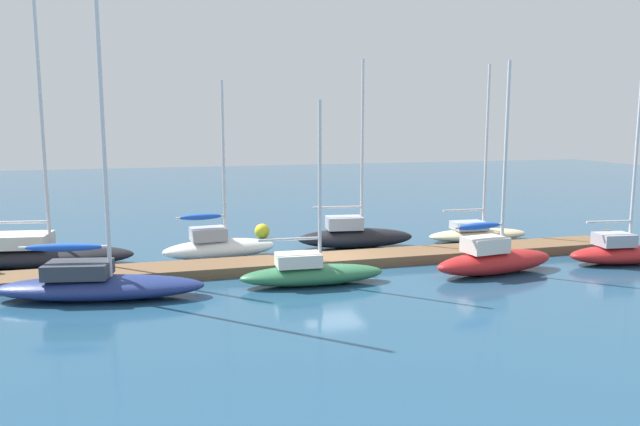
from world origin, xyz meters
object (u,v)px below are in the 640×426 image
object	(u,v)px
sailboat_6	(477,232)
sailboat_1	(97,282)
sailboat_2	(218,245)
mooring_buoy_yellow	(262,231)
sailboat_4	(354,235)
sailboat_0	(39,253)
sailboat_7	(622,251)
sailboat_3	(311,272)
sailboat_5	(494,258)

from	to	relation	value
sailboat_6	sailboat_1	bearing A→B (deg)	-160.78
sailboat_2	mooring_buoy_yellow	world-z (taller)	sailboat_2
sailboat_4	sailboat_0	bearing A→B (deg)	-172.45
sailboat_4	sailboat_6	distance (m)	6.72
sailboat_6	sailboat_2	bearing A→B (deg)	-176.21
sailboat_1	sailboat_6	distance (m)	19.14
sailboat_7	sailboat_3	bearing A→B (deg)	-175.08
sailboat_0	sailboat_1	world-z (taller)	sailboat_0
sailboat_0	sailboat_3	bearing A→B (deg)	-21.44
sailboat_3	sailboat_4	bearing A→B (deg)	60.33
sailboat_6	sailboat_0	bearing A→B (deg)	-178.26
sailboat_6	sailboat_7	xyz separation A→B (m)	(3.43, -6.34, 0.10)
sailboat_2	sailboat_4	distance (m)	6.77
sailboat_2	sailboat_6	xyz separation A→B (m)	(13.46, 0.40, -0.14)
sailboat_1	sailboat_7	bearing A→B (deg)	9.20
sailboat_5	sailboat_4	bearing A→B (deg)	112.15
sailboat_1	sailboat_6	bearing A→B (deg)	28.18
sailboat_1	sailboat_3	distance (m)	7.71
sailboat_6	mooring_buoy_yellow	distance (m)	11.29
sailboat_7	mooring_buoy_yellow	world-z (taller)	sailboat_7
sailboat_2	sailboat_0	bearing A→B (deg)	170.70
sailboat_2	sailboat_7	xyz separation A→B (m)	(16.88, -5.94, -0.04)
sailboat_4	mooring_buoy_yellow	bearing A→B (deg)	145.57
sailboat_6	sailboat_5	bearing A→B (deg)	-112.89
sailboat_7	sailboat_4	bearing A→B (deg)	153.92
sailboat_1	sailboat_3	xyz separation A→B (m)	(7.70, -0.28, -0.09)
sailboat_0	sailboat_3	size ratio (longest dim) A/B	1.73
sailboat_2	mooring_buoy_yellow	distance (m)	4.98
sailboat_2	mooring_buoy_yellow	xyz separation A→B (m)	(2.80, 4.11, -0.21)
sailboat_0	sailboat_4	distance (m)	14.32
sailboat_0	sailboat_2	bearing A→B (deg)	4.64
sailboat_4	sailboat_6	world-z (taller)	sailboat_4
sailboat_4	sailboat_7	xyz separation A→B (m)	(10.14, -6.52, -0.06)
sailboat_5	mooring_buoy_yellow	size ratio (longest dim) A/B	10.69
sailboat_4	sailboat_6	size ratio (longest dim) A/B	1.01
sailboat_6	mooring_buoy_yellow	world-z (taller)	sailboat_6
sailboat_6	mooring_buoy_yellow	xyz separation A→B (m)	(-10.66, 3.71, -0.07)
sailboat_5	sailboat_3	bearing A→B (deg)	169.01
sailboat_0	sailboat_1	size ratio (longest dim) A/B	1.06
sailboat_5	sailboat_0	bearing A→B (deg)	152.50
sailboat_1	sailboat_5	bearing A→B (deg)	8.44
sailboat_3	sailboat_5	xyz separation A→B (m)	(7.64, -0.42, 0.15)
sailboat_3	sailboat_4	world-z (taller)	sailboat_4
sailboat_1	sailboat_0	bearing A→B (deg)	126.43
sailboat_2	mooring_buoy_yellow	bearing A→B (deg)	50.46
sailboat_3	mooring_buoy_yellow	world-z (taller)	sailboat_3
sailboat_0	sailboat_2	distance (m)	7.59
sailboat_4	mooring_buoy_yellow	world-z (taller)	sailboat_4
sailboat_5	sailboat_6	bearing A→B (deg)	57.19
sailboat_0	sailboat_4	size ratio (longest dim) A/B	1.32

